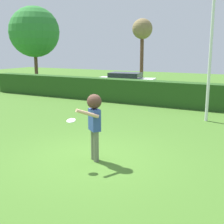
{
  "coord_description": "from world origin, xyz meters",
  "views": [
    {
      "loc": [
        4.13,
        -6.74,
        2.98
      ],
      "look_at": [
        0.16,
        0.88,
        1.15
      ],
      "focal_mm": 48.24,
      "sensor_mm": 36.0,
      "label": 1
    }
  ],
  "objects_px": {
    "willow_tree": "(34,32)",
    "parked_car_white": "(125,80)",
    "frisbee": "(71,121)",
    "lamppost": "(211,38)",
    "maple_tree": "(142,31)",
    "person": "(94,117)"
  },
  "relations": [
    {
      "from": "willow_tree",
      "to": "parked_car_white",
      "type": "bearing_deg",
      "value": -6.03
    },
    {
      "from": "frisbee",
      "to": "willow_tree",
      "type": "distance_m",
      "value": 20.63
    },
    {
      "from": "parked_car_white",
      "to": "lamppost",
      "type": "bearing_deg",
      "value": -45.21
    },
    {
      "from": "frisbee",
      "to": "lamppost",
      "type": "distance_m",
      "value": 7.3
    },
    {
      "from": "frisbee",
      "to": "willow_tree",
      "type": "bearing_deg",
      "value": 133.8
    },
    {
      "from": "maple_tree",
      "to": "willow_tree",
      "type": "bearing_deg",
      "value": -167.19
    },
    {
      "from": "parked_car_white",
      "to": "maple_tree",
      "type": "relative_size",
      "value": 0.84
    },
    {
      "from": "frisbee",
      "to": "willow_tree",
      "type": "xyz_separation_m",
      "value": [
        -14.12,
        14.72,
        3.14
      ]
    },
    {
      "from": "frisbee",
      "to": "maple_tree",
      "type": "relative_size",
      "value": 0.04
    },
    {
      "from": "lamppost",
      "to": "willow_tree",
      "type": "bearing_deg",
      "value": 153.56
    },
    {
      "from": "person",
      "to": "maple_tree",
      "type": "distance_m",
      "value": 17.31
    },
    {
      "from": "parked_car_white",
      "to": "maple_tree",
      "type": "height_order",
      "value": "maple_tree"
    },
    {
      "from": "frisbee",
      "to": "parked_car_white",
      "type": "height_order",
      "value": "parked_car_white"
    },
    {
      "from": "person",
      "to": "maple_tree",
      "type": "xyz_separation_m",
      "value": [
        -5.23,
        16.21,
        3.09
      ]
    },
    {
      "from": "parked_car_white",
      "to": "willow_tree",
      "type": "bearing_deg",
      "value": 173.97
    },
    {
      "from": "frisbee",
      "to": "maple_tree",
      "type": "xyz_separation_m",
      "value": [
        -4.92,
        16.81,
        3.08
      ]
    },
    {
      "from": "frisbee",
      "to": "maple_tree",
      "type": "distance_m",
      "value": 17.78
    },
    {
      "from": "lamppost",
      "to": "parked_car_white",
      "type": "xyz_separation_m",
      "value": [
        -7.05,
        7.11,
        -2.68
      ]
    },
    {
      "from": "parked_car_white",
      "to": "maple_tree",
      "type": "bearing_deg",
      "value": 89.91
    },
    {
      "from": "lamppost",
      "to": "frisbee",
      "type": "bearing_deg",
      "value": -107.77
    },
    {
      "from": "frisbee",
      "to": "lamppost",
      "type": "bearing_deg",
      "value": 72.23
    },
    {
      "from": "frisbee",
      "to": "lamppost",
      "type": "xyz_separation_m",
      "value": [
        2.13,
        6.64,
        2.16
      ]
    }
  ]
}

